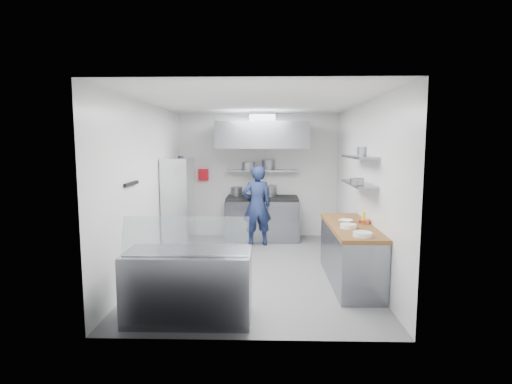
{
  "coord_description": "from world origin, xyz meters",
  "views": [
    {
      "loc": [
        0.19,
        -6.62,
        2.13
      ],
      "look_at": [
        0.0,
        0.6,
        1.25
      ],
      "focal_mm": 28.0,
      "sensor_mm": 36.0,
      "label": 1
    }
  ],
  "objects_px": {
    "chef": "(257,206)",
    "wire_rack": "(179,205)",
    "gas_range": "(262,220)",
    "display_case": "(189,286)"
  },
  "relations": [
    {
      "from": "wire_rack",
      "to": "display_case",
      "type": "xyz_separation_m",
      "value": [
        0.78,
        -3.09,
        -0.5
      ]
    },
    {
      "from": "gas_range",
      "to": "display_case",
      "type": "bearing_deg",
      "value": -101.66
    },
    {
      "from": "chef",
      "to": "gas_range",
      "type": "bearing_deg",
      "value": -115.81
    },
    {
      "from": "gas_range",
      "to": "wire_rack",
      "type": "xyz_separation_m",
      "value": [
        -1.63,
        -1.01,
        0.48
      ]
    },
    {
      "from": "chef",
      "to": "display_case",
      "type": "bearing_deg",
      "value": 64.75
    },
    {
      "from": "gas_range",
      "to": "chef",
      "type": "bearing_deg",
      "value": -102.15
    },
    {
      "from": "chef",
      "to": "wire_rack",
      "type": "xyz_separation_m",
      "value": [
        -1.52,
        -0.5,
        0.08
      ]
    },
    {
      "from": "gas_range",
      "to": "chef",
      "type": "xyz_separation_m",
      "value": [
        -0.11,
        -0.51,
        0.39
      ]
    },
    {
      "from": "gas_range",
      "to": "display_case",
      "type": "height_order",
      "value": "gas_range"
    },
    {
      "from": "chef",
      "to": "wire_rack",
      "type": "distance_m",
      "value": 1.6
    }
  ]
}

